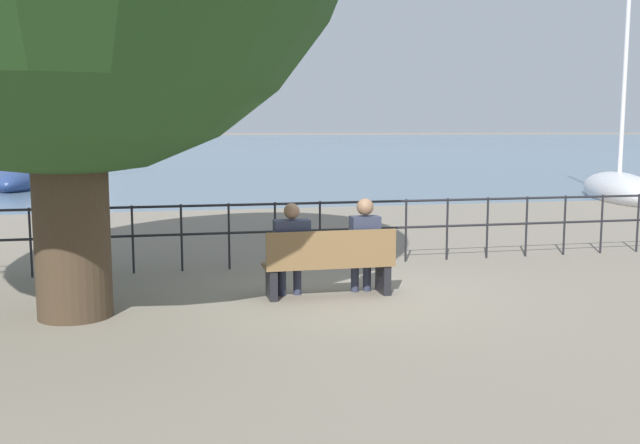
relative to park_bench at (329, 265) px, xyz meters
name	(u,v)px	position (x,y,z in m)	size (l,w,h in m)	color
ground_plane	(328,296)	(0.00, 0.06, -0.43)	(1000.00, 1000.00, 0.00)	gray
harbor_water	(167,139)	(0.00, 160.73, -0.43)	(600.00, 300.00, 0.01)	slate
park_bench	(329,265)	(0.00, 0.00, 0.00)	(1.72, 0.45, 0.90)	brown
seated_person_left	(291,246)	(-0.49, 0.07, 0.26)	(0.46, 0.35, 1.25)	#2D3347
seated_person_right	(364,241)	(0.49, 0.07, 0.28)	(0.38, 0.35, 1.29)	#2D3347
promenade_railing	(298,224)	(0.00, 2.19, 0.27)	(14.02, 0.04, 1.05)	black
sailboat_1	(619,189)	(12.18, 11.06, -0.10)	(3.44, 6.10, 10.76)	silver
sailboat_2	(29,177)	(-7.20, 21.28, -0.10)	(2.11, 8.19, 11.03)	navy
harbor_lighthouse	(93,63)	(-12.17, 116.73, 12.83)	(4.10, 4.10, 28.51)	white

